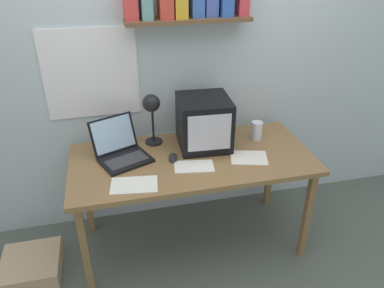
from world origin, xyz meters
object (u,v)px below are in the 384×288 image
object	(u,v)px
corner_desk	(192,165)
loose_paper_near_laptop	(194,166)
crt_monitor	(204,122)
laptop	(120,149)
printed_handout	(249,158)
floor_cushion	(31,266)
loose_paper_near_monitor	(134,185)
computer_mouse	(173,158)
juice_glass	(257,131)
desk_lamp	(152,108)

from	to	relation	value
corner_desk	loose_paper_near_laptop	size ratio (longest dim) A/B	5.92
crt_monitor	laptop	xyz separation A→B (m)	(-0.58, -0.04, -0.11)
corner_desk	crt_monitor	bearing A→B (deg)	51.27
printed_handout	floor_cushion	bearing A→B (deg)	177.85
loose_paper_near_monitor	loose_paper_near_laptop	world-z (taller)	same
crt_monitor	computer_mouse	world-z (taller)	crt_monitor
corner_desk	loose_paper_near_laptop	xyz separation A→B (m)	(-0.02, -0.12, 0.06)
juice_glass	loose_paper_near_laptop	bearing A→B (deg)	-153.74
computer_mouse	floor_cushion	world-z (taller)	computer_mouse
floor_cushion	computer_mouse	bearing A→B (deg)	2.13
juice_glass	laptop	bearing A→B (deg)	-178.29
computer_mouse	juice_glass	bearing A→B (deg)	12.77
crt_monitor	floor_cushion	bearing A→B (deg)	-168.06
crt_monitor	computer_mouse	xyz separation A→B (m)	(-0.25, -0.15, -0.16)
crt_monitor	juice_glass	distance (m)	0.41
juice_glass	floor_cushion	xyz separation A→B (m)	(-1.67, -0.18, -0.75)
crt_monitor	loose_paper_near_monitor	bearing A→B (deg)	-140.67
corner_desk	juice_glass	bearing A→B (deg)	15.40
desk_lamp	loose_paper_near_laptop	size ratio (longest dim) A/B	1.45
loose_paper_near_laptop	floor_cushion	bearing A→B (deg)	176.09
crt_monitor	loose_paper_near_laptop	distance (m)	0.35
computer_mouse	loose_paper_near_monitor	bearing A→B (deg)	-140.52
computer_mouse	floor_cushion	bearing A→B (deg)	-177.87
crt_monitor	loose_paper_near_laptop	bearing A→B (deg)	-113.28
printed_handout	loose_paper_near_laptop	xyz separation A→B (m)	(-0.38, -0.02, 0.00)
computer_mouse	loose_paper_near_laptop	distance (m)	0.16
juice_glass	computer_mouse	distance (m)	0.66
crt_monitor	printed_handout	distance (m)	0.39
corner_desk	printed_handout	size ratio (longest dim) A/B	5.73
loose_paper_near_laptop	corner_desk	bearing A→B (deg)	82.65
desk_lamp	crt_monitor	bearing A→B (deg)	1.22
desk_lamp	floor_cushion	bearing A→B (deg)	-155.76
loose_paper_near_laptop	printed_handout	bearing A→B (deg)	3.08
computer_mouse	loose_paper_near_laptop	bearing A→B (deg)	-45.22
laptop	printed_handout	world-z (taller)	laptop
crt_monitor	computer_mouse	distance (m)	0.33
corner_desk	desk_lamp	size ratio (longest dim) A/B	4.08
laptop	computer_mouse	distance (m)	0.36
laptop	computer_mouse	size ratio (longest dim) A/B	3.65
crt_monitor	printed_handout	size ratio (longest dim) A/B	1.36
corner_desk	loose_paper_near_monitor	xyz separation A→B (m)	(-0.41, -0.24, 0.06)
computer_mouse	loose_paper_near_laptop	size ratio (longest dim) A/B	0.42
corner_desk	juice_glass	size ratio (longest dim) A/B	11.93
corner_desk	crt_monitor	xyz separation A→B (m)	(0.12, 0.15, 0.24)
desk_lamp	loose_paper_near_laptop	world-z (taller)	desk_lamp
computer_mouse	desk_lamp	bearing A→B (deg)	115.98
laptop	juice_glass	world-z (taller)	laptop
desk_lamp	juice_glass	world-z (taller)	desk_lamp
juice_glass	loose_paper_near_laptop	distance (m)	0.60
laptop	corner_desk	bearing A→B (deg)	-35.88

